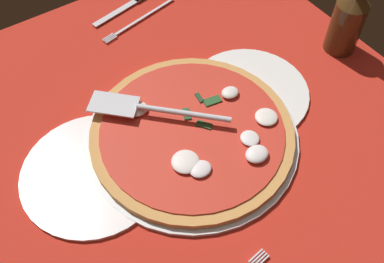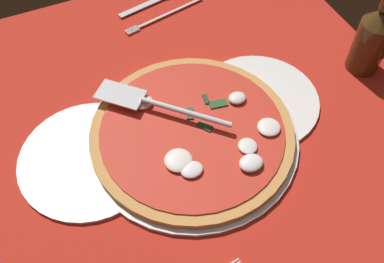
% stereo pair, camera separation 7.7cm
% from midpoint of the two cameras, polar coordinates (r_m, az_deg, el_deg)
% --- Properties ---
extents(ground_plane, '(0.92, 0.92, 0.01)m').
position_cam_midpoint_polar(ground_plane, '(0.80, -4.33, -1.19)').
color(ground_plane, red).
extents(checker_pattern, '(0.92, 0.92, 0.00)m').
position_cam_midpoint_polar(checker_pattern, '(0.79, -4.35, -1.00)').
color(checker_pattern, silver).
rests_on(checker_pattern, ground_plane).
extents(pizza_pan, '(0.38, 0.38, 0.01)m').
position_cam_midpoint_polar(pizza_pan, '(0.79, -2.81, -0.86)').
color(pizza_pan, silver).
rests_on(pizza_pan, ground_plane).
extents(dinner_plate_left, '(0.24, 0.24, 0.01)m').
position_cam_midpoint_polar(dinner_plate_left, '(0.77, -15.54, -5.44)').
color(dinner_plate_left, white).
rests_on(dinner_plate_left, ground_plane).
extents(dinner_plate_right, '(0.23, 0.23, 0.01)m').
position_cam_midpoint_polar(dinner_plate_right, '(0.85, 4.78, 4.92)').
color(dinner_plate_right, white).
rests_on(dinner_plate_right, ground_plane).
extents(pizza, '(0.36, 0.36, 0.03)m').
position_cam_midpoint_polar(pizza, '(0.77, -2.70, -0.32)').
color(pizza, '#D4924C').
rests_on(pizza, pizza_pan).
extents(pizza_server, '(0.20, 0.20, 0.01)m').
position_cam_midpoint_polar(pizza_server, '(0.78, -7.91, 2.71)').
color(pizza_server, silver).
rests_on(pizza_server, pizza).
extents(place_setting_far, '(0.21, 0.16, 0.01)m').
position_cam_midpoint_polar(place_setting_far, '(1.05, -9.33, 15.07)').
color(place_setting_far, white).
rests_on(place_setting_far, ground_plane).
extents(beer_bottle, '(0.06, 0.06, 0.23)m').
position_cam_midpoint_polar(beer_bottle, '(0.93, 17.46, 13.86)').
color(beer_bottle, '#472F15').
rests_on(beer_bottle, ground_plane).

